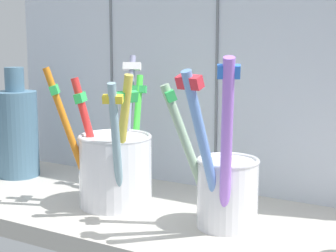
{
  "coord_description": "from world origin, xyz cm",
  "views": [
    {
      "loc": [
        28.83,
        -49.04,
        21.31
      ],
      "look_at": [
        0.0,
        -0.75,
        11.82
      ],
      "focal_mm": 57.7,
      "sensor_mm": 36.0,
      "label": 1
    }
  ],
  "objects": [
    {
      "name": "counter_slab",
      "position": [
        0.0,
        0.0,
        1.0
      ],
      "size": [
        64.0,
        22.0,
        2.0
      ],
      "primitive_type": "cube",
      "color": "#BCB7AD",
      "rests_on": "ground"
    },
    {
      "name": "tile_wall_back",
      "position": [
        -0.0,
        12.0,
        22.5
      ],
      "size": [
        64.0,
        2.2,
        45.0
      ],
      "color": "silver",
      "rests_on": "ground"
    },
    {
      "name": "toothbrush_cup_left",
      "position": [
        -7.01,
        -0.83,
        6.7
      ],
      "size": [
        10.84,
        13.26,
        16.9
      ],
      "color": "white",
      "rests_on": "counter_slab"
    },
    {
      "name": "toothbrush_cup_right",
      "position": [
        6.94,
        -1.35,
        6.55
      ],
      "size": [
        9.77,
        10.71,
        17.65
      ],
      "color": "white",
      "rests_on": "counter_slab"
    },
    {
      "name": "ceramic_vase",
      "position": [
        -26.44,
        2.94,
        8.28
      ],
      "size": [
        5.75,
        5.75,
        15.04
      ],
      "color": "slate",
      "rests_on": "counter_slab"
    }
  ]
}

